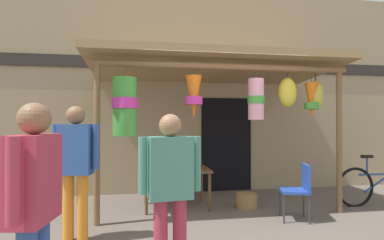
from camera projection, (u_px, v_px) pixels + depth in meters
ground_plane at (228, 223)px, 4.52m from camera, size 30.00×30.00×0.00m
shop_facade at (200, 90)px, 6.71m from camera, size 10.94×0.29×4.36m
market_stall_canopy at (212, 78)px, 5.52m from camera, size 4.33×2.45×2.61m
display_table at (176, 173)px, 5.33m from camera, size 1.13×0.77×0.67m
flower_heap_on_table at (178, 165)px, 5.28m from camera, size 0.59×0.41×0.15m
folding_chair at (299, 187)px, 4.64m from camera, size 0.50×0.50×0.84m
wicker_basket_by_table at (247, 201)px, 5.27m from camera, size 0.37×0.37×0.25m
parked_bicycle at (381, 185)px, 5.49m from camera, size 1.75×0.44×0.92m
vendor_in_orange at (34, 200)px, 2.09m from camera, size 0.28×0.59×1.61m
shopper_by_bananas at (76, 161)px, 3.82m from camera, size 0.58×0.29×1.68m
passerby_at_right at (170, 183)px, 2.86m from camera, size 0.59×0.26×1.55m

